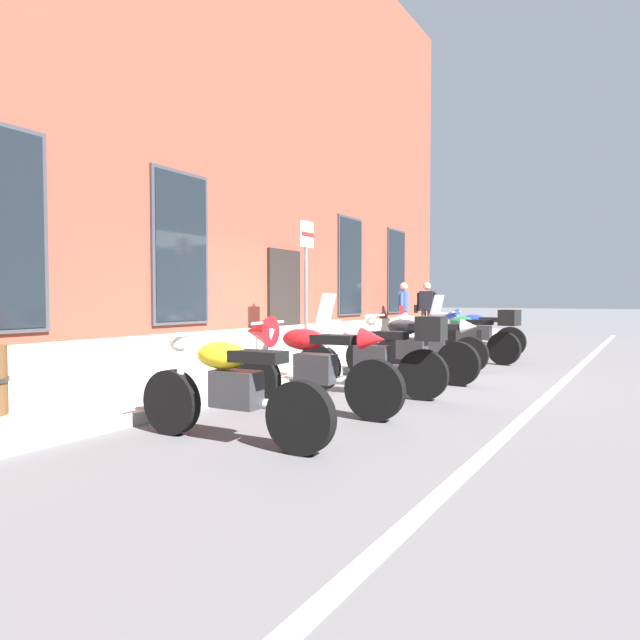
{
  "coord_description": "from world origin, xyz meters",
  "views": [
    {
      "loc": [
        -7.78,
        -4.34,
        1.26
      ],
      "look_at": [
        -0.34,
        0.28,
        0.92
      ],
      "focal_mm": 30.18,
      "sensor_mm": 36.0,
      "label": 1
    }
  ],
  "objects": [
    {
      "name": "ground_plane",
      "position": [
        0.0,
        0.0,
        0.0
      ],
      "size": [
        140.0,
        140.0,
        0.0
      ],
      "primitive_type": "plane",
      "color": "#4C4C4F"
    },
    {
      "name": "sidewalk",
      "position": [
        0.0,
        1.16,
        0.06
      ],
      "size": [
        26.34,
        2.31,
        0.13
      ],
      "primitive_type": "cube",
      "color": "gray",
      "rests_on": "ground_plane"
    },
    {
      "name": "lane_stripe",
      "position": [
        0.0,
        -3.2,
        0.0
      ],
      "size": [
        26.34,
        0.12,
        0.01
      ],
      "primitive_type": "cube",
      "color": "silver",
      "rests_on": "ground_plane"
    },
    {
      "name": "brick_pub_facade",
      "position": [
        -0.0,
        5.92,
        5.06
      ],
      "size": [
        20.34,
        7.31,
        10.14
      ],
      "color": "brown",
      "rests_on": "ground_plane"
    },
    {
      "name": "motorcycle_yellow_naked",
      "position": [
        -4.25,
        -1.22,
        0.48
      ],
      "size": [
        0.62,
        1.99,
        0.96
      ],
      "color": "black",
      "rests_on": "ground_plane"
    },
    {
      "name": "motorcycle_red_sport",
      "position": [
        -2.85,
        -1.08,
        0.58
      ],
      "size": [
        0.62,
        2.15,
        1.07
      ],
      "color": "black",
      "rests_on": "ground_plane"
    },
    {
      "name": "motorcycle_silver_touring",
      "position": [
        -1.5,
        -1.3,
        0.56
      ],
      "size": [
        0.62,
        2.1,
        1.34
      ],
      "color": "black",
      "rests_on": "ground_plane"
    },
    {
      "name": "motorcycle_black_naked",
      "position": [
        -0.11,
        -1.15,
        0.5
      ],
      "size": [
        0.62,
        2.19,
        1.02
      ],
      "color": "black",
      "rests_on": "ground_plane"
    },
    {
      "name": "motorcycle_white_sport",
      "position": [
        1.31,
        -0.92,
        0.56
      ],
      "size": [
        0.62,
        2.01,
        1.02
      ],
      "color": "black",
      "rests_on": "ground_plane"
    },
    {
      "name": "motorcycle_green_touring",
      "position": [
        2.83,
        -1.3,
        0.56
      ],
      "size": [
        0.72,
        2.16,
        1.35
      ],
      "color": "black",
      "rests_on": "ground_plane"
    },
    {
      "name": "motorcycle_blue_sport",
      "position": [
        4.23,
        -0.97,
        0.57
      ],
      "size": [
        0.62,
        2.03,
        1.05
      ],
      "color": "black",
      "rests_on": "ground_plane"
    },
    {
      "name": "pedestrian_blue_top",
      "position": [
        6.21,
        1.6,
        1.01
      ],
      "size": [
        0.65,
        0.28,
        1.59
      ],
      "color": "black",
      "rests_on": "sidewalk"
    },
    {
      "name": "pedestrian_dark_jacket",
      "position": [
        6.92,
        1.19,
        1.03
      ],
      "size": [
        0.22,
        0.66,
        1.61
      ],
      "color": "#38332D",
      "rests_on": "sidewalk"
    },
    {
      "name": "parking_sign",
      "position": [
        0.01,
        0.77,
        1.74
      ],
      "size": [
        0.36,
        0.07,
        2.5
      ],
      "color": "#4C4C51",
      "rests_on": "sidewalk"
    }
  ]
}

